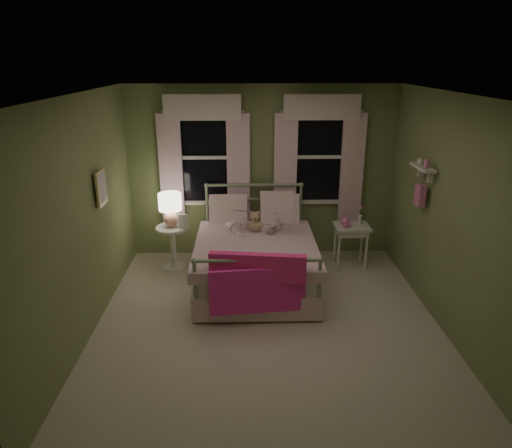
{
  "coord_description": "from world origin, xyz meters",
  "views": [
    {
      "loc": [
        -0.25,
        -4.63,
        2.94
      ],
      "look_at": [
        -0.12,
        0.68,
        1.0
      ],
      "focal_mm": 32.0,
      "sensor_mm": 36.0,
      "label": 1
    }
  ],
  "objects_px": {
    "teddy_bear": "(255,223)",
    "table_lamp": "(170,207)",
    "nightstand_left": "(173,242)",
    "nightstand_right": "(351,232)",
    "child_right": "(274,212)",
    "child_left": "(235,208)",
    "bed": "(256,259)"
  },
  "relations": [
    {
      "from": "teddy_bear",
      "to": "nightstand_right",
      "type": "height_order",
      "value": "teddy_bear"
    },
    {
      "from": "child_right",
      "to": "nightstand_right",
      "type": "xyz_separation_m",
      "value": [
        1.14,
        0.1,
        -0.34
      ]
    },
    {
      "from": "child_right",
      "to": "bed",
      "type": "bearing_deg",
      "value": 75.11
    },
    {
      "from": "nightstand_right",
      "to": "nightstand_left",
      "type": "bearing_deg",
      "value": 179.94
    },
    {
      "from": "child_left",
      "to": "table_lamp",
      "type": "bearing_deg",
      "value": -17.75
    },
    {
      "from": "child_right",
      "to": "table_lamp",
      "type": "bearing_deg",
      "value": 13.71
    },
    {
      "from": "child_right",
      "to": "nightstand_left",
      "type": "xyz_separation_m",
      "value": [
        -1.48,
        0.1,
        -0.47
      ]
    },
    {
      "from": "bed",
      "to": "table_lamp",
      "type": "xyz_separation_m",
      "value": [
        -1.2,
        0.53,
        0.58
      ]
    },
    {
      "from": "teddy_bear",
      "to": "nightstand_right",
      "type": "relative_size",
      "value": 0.49
    },
    {
      "from": "child_left",
      "to": "teddy_bear",
      "type": "distance_m",
      "value": 0.36
    },
    {
      "from": "bed",
      "to": "nightstand_left",
      "type": "xyz_separation_m",
      "value": [
        -1.2,
        0.53,
        0.04
      ]
    },
    {
      "from": "bed",
      "to": "teddy_bear",
      "type": "relative_size",
      "value": 6.53
    },
    {
      "from": "bed",
      "to": "child_right",
      "type": "height_order",
      "value": "child_right"
    },
    {
      "from": "child_left",
      "to": "nightstand_right",
      "type": "distance_m",
      "value": 1.75
    },
    {
      "from": "child_right",
      "to": "nightstand_left",
      "type": "distance_m",
      "value": 1.55
    },
    {
      "from": "child_left",
      "to": "child_right",
      "type": "height_order",
      "value": "child_left"
    },
    {
      "from": "child_right",
      "to": "table_lamp",
      "type": "height_order",
      "value": "child_right"
    },
    {
      "from": "bed",
      "to": "teddy_bear",
      "type": "xyz_separation_m",
      "value": [
        -0.01,
        0.27,
        0.42
      ]
    },
    {
      "from": "nightstand_left",
      "to": "nightstand_right",
      "type": "distance_m",
      "value": 2.62
    },
    {
      "from": "nightstand_left",
      "to": "nightstand_right",
      "type": "relative_size",
      "value": 1.02
    },
    {
      "from": "bed",
      "to": "child_left",
      "type": "distance_m",
      "value": 0.78
    },
    {
      "from": "table_lamp",
      "to": "child_right",
      "type": "bearing_deg",
      "value": -3.78
    },
    {
      "from": "child_right",
      "to": "nightstand_right",
      "type": "height_order",
      "value": "child_right"
    },
    {
      "from": "nightstand_left",
      "to": "bed",
      "type": "bearing_deg",
      "value": -23.83
    },
    {
      "from": "table_lamp",
      "to": "bed",
      "type": "bearing_deg",
      "value": -23.83
    },
    {
      "from": "child_right",
      "to": "teddy_bear",
      "type": "bearing_deg",
      "value": 46.99
    },
    {
      "from": "nightstand_left",
      "to": "table_lamp",
      "type": "relative_size",
      "value": 1.33
    },
    {
      "from": "nightstand_left",
      "to": "table_lamp",
      "type": "distance_m",
      "value": 0.54
    },
    {
      "from": "nightstand_left",
      "to": "table_lamp",
      "type": "height_order",
      "value": "table_lamp"
    },
    {
      "from": "child_left",
      "to": "child_right",
      "type": "distance_m",
      "value": 0.56
    },
    {
      "from": "teddy_bear",
      "to": "table_lamp",
      "type": "xyz_separation_m",
      "value": [
        -1.2,
        0.26,
        0.16
      ]
    },
    {
      "from": "child_left",
      "to": "nightstand_left",
      "type": "bearing_deg",
      "value": -17.75
    }
  ]
}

